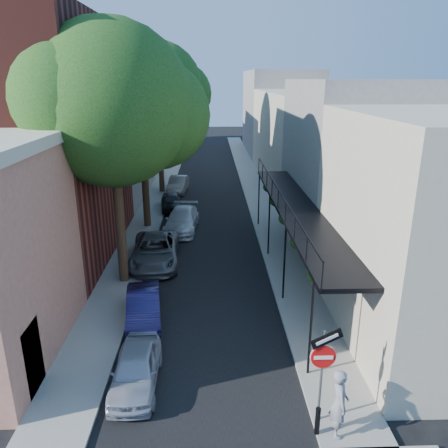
{
  "coord_description": "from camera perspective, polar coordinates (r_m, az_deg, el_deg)",
  "views": [
    {
      "loc": [
        0.27,
        -8.61,
        9.01
      ],
      "look_at": [
        0.85,
        10.04,
        2.8
      ],
      "focal_mm": 35.0,
      "sensor_mm": 36.0,
      "label": 1
    }
  ],
  "objects": [
    {
      "name": "sidewalk_left",
      "position": [
        39.86,
        -7.91,
        5.26
      ],
      "size": [
        2.0,
        64.0,
        0.12
      ],
      "primitive_type": "cube",
      "color": "gray",
      "rests_on": "ground"
    },
    {
      "name": "buildings_right",
      "position": [
        39.35,
        11.27,
        11.37
      ],
      "size": [
        9.8,
        55.0,
        10.0
      ],
      "color": "beige",
      "rests_on": "ground"
    },
    {
      "name": "parked_car_a",
      "position": [
        14.31,
        -11.44,
        -18.07
      ],
      "size": [
        1.42,
        3.45,
        1.17
      ],
      "primitive_type": "imported",
      "rotation": [
        0.0,
        0.0,
        0.01
      ],
      "color": "#A3A8B4",
      "rests_on": "ground"
    },
    {
      "name": "bollard",
      "position": [
        12.75,
        12.12,
        -23.83
      ],
      "size": [
        0.14,
        0.14,
        0.8
      ],
      "primitive_type": "cylinder",
      "color": "black",
      "rests_on": "sidewalk_right"
    },
    {
      "name": "parked_car_d",
      "position": [
        27.26,
        -5.53,
        0.51
      ],
      "size": [
        2.21,
        4.76,
        1.35
      ],
      "primitive_type": "imported",
      "rotation": [
        0.0,
        0.0,
        -0.07
      ],
      "color": "silver",
      "rests_on": "ground"
    },
    {
      "name": "parked_car_e",
      "position": [
        31.69,
        -6.91,
        2.9
      ],
      "size": [
        1.81,
        3.69,
        1.21
      ],
      "primitive_type": "imported",
      "rotation": [
        0.0,
        0.0,
        0.11
      ],
      "color": "black",
      "rests_on": "ground"
    },
    {
      "name": "oak_mid",
      "position": [
        27.16,
        -9.87,
        14.02
      ],
      "size": [
        6.6,
        6.0,
        10.2
      ],
      "color": "#382316",
      "rests_on": "ground"
    },
    {
      "name": "pedestrian",
      "position": [
        12.51,
        14.83,
        -21.62
      ],
      "size": [
        0.52,
        0.74,
        1.94
      ],
      "primitive_type": "imported",
      "rotation": [
        0.0,
        0.0,
        1.49
      ],
      "color": "gray",
      "rests_on": "sidewalk_right"
    },
    {
      "name": "parked_car_c",
      "position": [
        22.54,
        -8.98,
        -3.47
      ],
      "size": [
        2.57,
        5.14,
        1.4
      ],
      "primitive_type": "imported",
      "rotation": [
        0.0,
        0.0,
        0.05
      ],
      "color": "#5B5E63",
      "rests_on": "ground"
    },
    {
      "name": "sidewalk_right",
      "position": [
        39.81,
        3.66,
        5.38
      ],
      "size": [
        2.0,
        64.0,
        0.12
      ],
      "primitive_type": "cube",
      "color": "gray",
      "rests_on": "ground"
    },
    {
      "name": "oak_far",
      "position": [
        36.07,
        -7.89,
        17.05
      ],
      "size": [
        7.7,
        7.0,
        11.9
      ],
      "color": "#382316",
      "rests_on": "ground"
    },
    {
      "name": "buildings_left",
      "position": [
        38.8,
        -16.39,
        11.66
      ],
      "size": [
        10.1,
        59.1,
        12.0
      ],
      "color": "tan",
      "rests_on": "ground"
    },
    {
      "name": "sign_post",
      "position": [
        12.2,
        12.83,
        -16.98
      ],
      "size": [
        0.89,
        0.17,
        2.99
      ],
      "color": "#595B60",
      "rests_on": "ground"
    },
    {
      "name": "parked_car_f",
      "position": [
        36.71,
        -6.03,
        5.16
      ],
      "size": [
        1.68,
        4.08,
        1.31
      ],
      "primitive_type": "imported",
      "rotation": [
        0.0,
        0.0,
        -0.07
      ],
      "color": "gray",
      "rests_on": "ground"
    },
    {
      "name": "road_surface",
      "position": [
        39.65,
        -2.13,
        5.27
      ],
      "size": [
        6.0,
        64.0,
        0.01
      ],
      "primitive_type": "cube",
      "color": "black",
      "rests_on": "ground"
    },
    {
      "name": "parked_car_b",
      "position": [
        17.53,
        -10.46,
        -10.61
      ],
      "size": [
        1.74,
        3.74,
        1.19
      ],
      "primitive_type": "imported",
      "rotation": [
        0.0,
        0.0,
        0.14
      ],
      "color": "#181645",
      "rests_on": "ground"
    },
    {
      "name": "oak_near",
      "position": [
        19.25,
        -13.09,
        14.59
      ],
      "size": [
        7.48,
        6.8,
        11.42
      ],
      "color": "#382316",
      "rests_on": "ground"
    }
  ]
}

